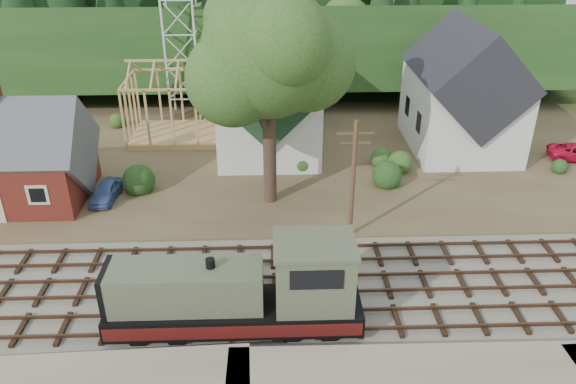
{
  "coord_description": "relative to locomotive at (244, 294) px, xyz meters",
  "views": [
    {
      "loc": [
        1.99,
        -24.92,
        19.31
      ],
      "look_at": [
        3.1,
        6.0,
        3.0
      ],
      "focal_mm": 35.0,
      "sensor_mm": 36.0,
      "label": 1
    }
  ],
  "objects": [
    {
      "name": "timber_frame",
      "position": [
        -6.61,
        25.0,
        1.1
      ],
      "size": [
        8.2,
        6.2,
        6.99
      ],
      "color": "tan",
      "rests_on": "village_flat"
    },
    {
      "name": "railroad_bed",
      "position": [
        -0.61,
        3.0,
        -2.09
      ],
      "size": [
        64.0,
        11.0,
        0.16
      ],
      "primitive_type": "cube",
      "color": "#726B5B",
      "rests_on": "ground"
    },
    {
      "name": "big_tree",
      "position": [
        1.56,
        13.08,
        8.05
      ],
      "size": [
        10.9,
        8.4,
        14.7
      ],
      "color": "#38281E",
      "rests_on": "village_flat"
    },
    {
      "name": "church",
      "position": [
        1.39,
        22.68,
        3.01
      ],
      "size": [
        8.4,
        15.17,
        13.0
      ],
      "color": "silver",
      "rests_on": "village_flat"
    },
    {
      "name": "lattice_tower",
      "position": [
        -6.61,
        31.0,
        7.87
      ],
      "size": [
        3.2,
        3.2,
        12.12
      ],
      "color": "silver",
      "rests_on": "village_flat"
    },
    {
      "name": "farmhouse",
      "position": [
        17.39,
        22.0,
        2.7
      ],
      "size": [
        8.4,
        10.8,
        10.6
      ],
      "color": "silver",
      "rests_on": "village_flat"
    },
    {
      "name": "locomotive",
      "position": [
        0.0,
        0.0,
        0.0
      ],
      "size": [
        12.3,
        3.07,
        4.91
      ],
      "color": "black",
      "rests_on": "railroad_bed"
    },
    {
      "name": "hillside",
      "position": [
        -0.61,
        45.0,
        -2.17
      ],
      "size": [
        70.0,
        28.96,
        12.74
      ],
      "primitive_type": "cube",
      "rotation": [
        -0.17,
        0.0,
        0.0
      ],
      "color": "#1E3F19",
      "rests_on": "ground"
    },
    {
      "name": "depot",
      "position": [
        -16.61,
        14.0,
        1.05
      ],
      "size": [
        10.8,
        7.41,
        9.0
      ],
      "color": "#521A12",
      "rests_on": "village_flat"
    },
    {
      "name": "ridge",
      "position": [
        -0.61,
        61.0,
        -2.17
      ],
      "size": [
        80.0,
        20.0,
        12.0
      ],
      "primitive_type": "cube",
      "color": "black",
      "rests_on": "ground"
    },
    {
      "name": "car_blue",
      "position": [
        -10.2,
        13.47,
        -1.23
      ],
      "size": [
        1.85,
        3.88,
        1.28
      ],
      "primitive_type": "imported",
      "rotation": [
        0.0,
        0.0,
        -0.09
      ],
      "color": "#506AAD",
      "rests_on": "village_flat"
    },
    {
      "name": "telegraph_pole_near",
      "position": [
        6.39,
        8.2,
        2.08
      ],
      "size": [
        2.2,
        0.28,
        8.0
      ],
      "color": "#4C331E",
      "rests_on": "ground"
    },
    {
      "name": "ground",
      "position": [
        -0.61,
        3.0,
        -2.17
      ],
      "size": [
        140.0,
        140.0,
        0.0
      ],
      "primitive_type": "plane",
      "color": "#384C1E",
      "rests_on": "ground"
    },
    {
      "name": "village_flat",
      "position": [
        -0.61,
        21.0,
        -2.02
      ],
      "size": [
        64.0,
        26.0,
        0.3
      ],
      "primitive_type": "cube",
      "color": "brown",
      "rests_on": "ground"
    }
  ]
}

